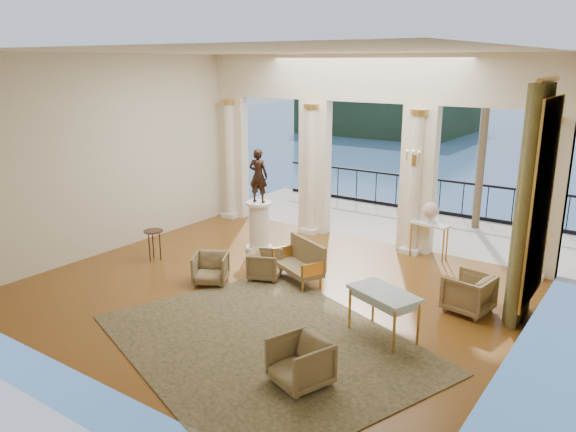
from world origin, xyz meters
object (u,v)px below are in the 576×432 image
Objects in this scene: side_table at (153,235)px; statue at (258,176)px; armchair_a at (211,267)px; armchair_b at (300,360)px; armchair_c at (469,291)px; pedestal at (259,227)px; armchair_d at (265,264)px; settee at (301,261)px; game_table at (384,296)px; console_table at (429,229)px.

statue is at bearing 52.03° from side_table.
armchair_b is (3.51, -2.03, 0.03)m from armchair_a.
armchair_b is at bearing -22.96° from side_table.
armchair_c is 5.17m from pedestal.
armchair_b is 5.82m from pedestal.
pedestal is at bearing 52.03° from side_table.
armchair_c is 4.00m from armchair_d.
pedestal reaches higher than armchair_d.
armchair_b reaches higher than side_table.
armchair_c is 0.56× the size of settee.
armchair_d is (0.75, 0.83, -0.02)m from armchair_a.
armchair_c is 5.36m from statue.
game_table is 1.44× the size of console_table.
armchair_c is at bearing -6.34° from pedestal.
side_table is (-3.37, -0.88, 0.18)m from settee.
armchair_d is at bearing 154.28° from armchair_b.
armchair_d is 0.75m from settee.
armchair_a is at bearing -119.11° from console_table.
side_table is at bearing -140.37° from settee.
console_table is (3.50, 1.75, 0.12)m from pedestal.
game_table reaches higher than armchair_d.
statue reaches higher than pedestal.
game_table is (3.09, -0.93, 0.38)m from armchair_d.
settee is at bearing 173.86° from game_table.
statue is at bearing -87.44° from armchair_c.
armchair_b is at bearing -77.96° from game_table.
pedestal is at bearing -87.44° from armchair_c.
settee reaches higher than game_table.
armchair_c is 0.62× the size of statue.
armchair_d is (-2.77, 2.86, -0.05)m from armchair_b.
armchair_a is at bearing -8.35° from side_table.
armchair_c is at bearing 11.44° from side_table.
armchair_c is at bearing 161.94° from statue.
armchair_b is 1.98m from game_table.
armchair_b is 0.57× the size of game_table.
statue is (0.00, 0.00, 1.23)m from pedestal.
console_table is at bearing 122.93° from game_table.
side_table is at bearing 77.95° from armchair_d.
game_table is 1.87× the size of side_table.
armchair_b is at bearing -159.25° from armchair_d.
console_table is (1.62, 2.78, 0.26)m from settee.
settee reaches higher than armchair_c.
armchair_c reaches higher than armchair_b.
side_table is (-1.49, -1.91, 0.03)m from pedestal.
statue reaches higher than side_table.
settee is 2.76m from game_table.
armchair_c is 2.86m from console_table.
statue reaches higher than settee.
console_table is at bearing -165.13° from statue.
game_table is 1.04× the size of statue.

